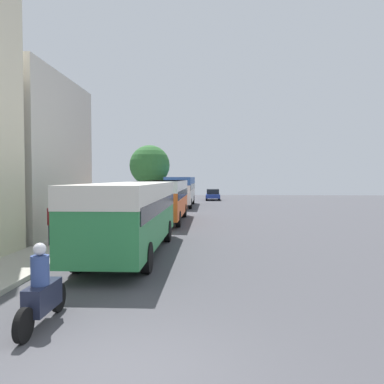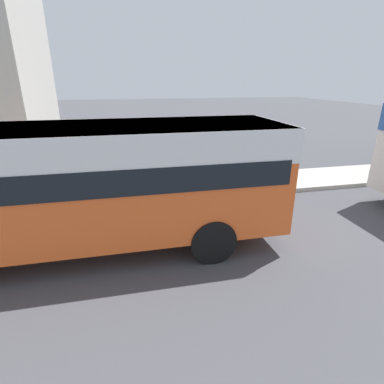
{
  "view_description": "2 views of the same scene",
  "coord_description": "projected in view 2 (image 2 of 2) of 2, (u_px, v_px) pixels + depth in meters",
  "views": [
    {
      "loc": [
        1.34,
        -5.5,
        3.04
      ],
      "look_at": [
        -0.07,
        25.18,
        1.86
      ],
      "focal_mm": 35.0,
      "sensor_mm": 36.0,
      "label": 1
    },
    {
      "loc": [
        4.86,
        21.41,
        3.74
      ],
      "look_at": [
        -0.73,
        22.63,
        1.59
      ],
      "focal_mm": 28.0,
      "sensor_mm": 36.0,
      "label": 2
    }
  ],
  "objects": [
    {
      "name": "bus_following",
      "position": [
        70.0,
        173.0,
        6.4
      ],
      "size": [
        2.55,
        9.36,
        2.85
      ],
      "color": "#EA5B23",
      "rests_on": "ground_plane"
    }
  ]
}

